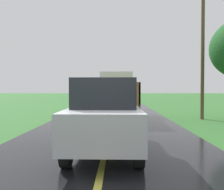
{
  "coord_description": "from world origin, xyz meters",
  "views": [
    {
      "loc": [
        0.33,
        -4.66,
        1.74
      ],
      "look_at": [
        0.0,
        9.06,
        1.4
      ],
      "focal_mm": 36.31,
      "sensor_mm": 36.0,
      "label": 1
    }
  ],
  "objects": [
    {
      "name": "ground_plane",
      "position": [
        0.0,
        0.0,
        0.0
      ],
      "size": [
        200.0,
        200.0,
        0.0
      ],
      "primitive_type": "plane",
      "color": "#336B2D"
    },
    {
      "name": "road_surface",
      "position": [
        0.0,
        0.0,
        0.04
      ],
      "size": [
        6.4,
        120.0,
        0.08
      ],
      "primitive_type": "cube",
      "color": "black",
      "rests_on": "ground"
    },
    {
      "name": "centre_line",
      "position": [
        0.0,
        0.0,
        0.08
      ],
      "size": [
        0.14,
        108.0,
        0.01
      ],
      "primitive_type": "cube",
      "color": "#E0D64C",
      "rests_on": "road_surface"
    },
    {
      "name": "banana_truck_near",
      "position": [
        0.27,
        9.49,
        1.47
      ],
      "size": [
        2.38,
        5.82,
        2.8
      ],
      "color": "#2D2D30",
      "rests_on": "road_surface"
    },
    {
      "name": "utility_pole_roadside",
      "position": [
        5.28,
        8.64,
        4.17
      ],
      "size": [
        1.61,
        0.2,
        7.86
      ],
      "color": "brown",
      "rests_on": "ground"
    },
    {
      "name": "following_car",
      "position": [
        0.02,
        1.31,
        1.07
      ],
      "size": [
        1.74,
        4.1,
        1.92
      ],
      "color": "#B7BABF",
      "rests_on": "road_surface"
    }
  ]
}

